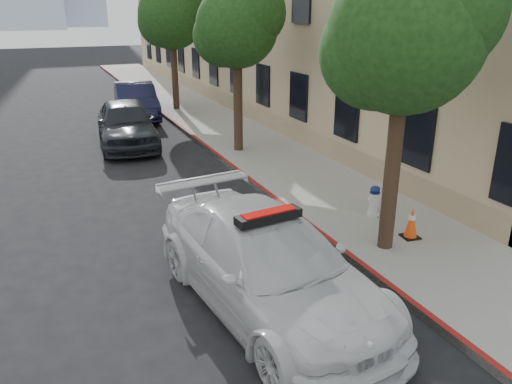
{
  "coord_description": "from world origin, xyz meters",
  "views": [
    {
      "loc": [
        -3.15,
        -9.29,
        4.7
      ],
      "look_at": [
        0.85,
        -0.16,
        1.0
      ],
      "focal_mm": 35.0,
      "sensor_mm": 36.0,
      "label": 1
    }
  ],
  "objects_px": {
    "police_car": "(268,264)",
    "traffic_cone": "(412,223)",
    "parked_car_mid": "(126,123)",
    "parked_car_far": "(136,101)",
    "fire_hydrant": "(374,201)"
  },
  "relations": [
    {
      "from": "police_car",
      "to": "parked_car_mid",
      "type": "xyz_separation_m",
      "value": [
        -0.28,
        11.39,
        0.03
      ]
    },
    {
      "from": "police_car",
      "to": "parked_car_mid",
      "type": "distance_m",
      "value": 11.39
    },
    {
      "from": "parked_car_mid",
      "to": "parked_car_far",
      "type": "relative_size",
      "value": 1.01
    },
    {
      "from": "traffic_cone",
      "to": "parked_car_mid",
      "type": "bearing_deg",
      "value": 110.98
    },
    {
      "from": "fire_hydrant",
      "to": "traffic_cone",
      "type": "relative_size",
      "value": 1.1
    },
    {
      "from": "police_car",
      "to": "parked_car_far",
      "type": "relative_size",
      "value": 1.18
    },
    {
      "from": "parked_car_mid",
      "to": "parked_car_far",
      "type": "xyz_separation_m",
      "value": [
        1.24,
        4.65,
        -0.04
      ]
    },
    {
      "from": "parked_car_mid",
      "to": "fire_hydrant",
      "type": "relative_size",
      "value": 6.53
    },
    {
      "from": "police_car",
      "to": "fire_hydrant",
      "type": "relative_size",
      "value": 7.61
    },
    {
      "from": "police_car",
      "to": "parked_car_far",
      "type": "height_order",
      "value": "police_car"
    },
    {
      "from": "parked_car_mid",
      "to": "fire_hydrant",
      "type": "distance_m",
      "value": 10.04
    },
    {
      "from": "traffic_cone",
      "to": "fire_hydrant",
      "type": "bearing_deg",
      "value": 91.02
    },
    {
      "from": "traffic_cone",
      "to": "police_car",
      "type": "bearing_deg",
      "value": -166.2
    },
    {
      "from": "police_car",
      "to": "traffic_cone",
      "type": "bearing_deg",
      "value": 7.45
    },
    {
      "from": "parked_car_far",
      "to": "fire_hydrant",
      "type": "bearing_deg",
      "value": -73.36
    }
  ]
}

